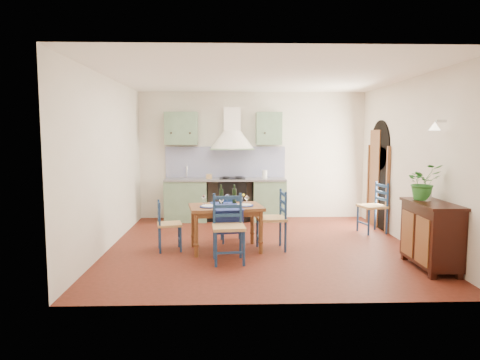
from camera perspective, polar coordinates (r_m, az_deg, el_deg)
name	(u,v)px	position (r m, az deg, el deg)	size (l,w,h in m)	color
floor	(261,246)	(7.29, 2.77, -8.73)	(5.00, 5.00, 0.00)	#441A0E
back_wall	(231,172)	(9.36, -1.16, 1.07)	(5.00, 0.96, 2.80)	silver
right_wall	(403,165)	(7.94, 20.93, 1.87)	(0.26, 5.00, 2.80)	silver
left_wall	(109,163)	(7.31, -17.13, 2.17)	(0.04, 5.00, 2.80)	silver
ceiling	(262,76)	(7.12, 2.89, 13.67)	(5.00, 5.00, 0.01)	white
dining_table	(226,211)	(6.88, -1.86, -4.13)	(1.25, 0.97, 1.04)	brown
chair_near	(228,227)	(6.28, -1.55, -6.33)	(0.50, 0.50, 0.99)	navy
chair_far	(232,218)	(7.43, -1.12, -5.14)	(0.41, 0.41, 0.81)	navy
chair_left	(168,225)	(7.00, -9.61, -5.91)	(0.45, 0.45, 0.81)	navy
chair_right	(273,219)	(6.96, 4.45, -5.21)	(0.49, 0.49, 0.97)	navy
chair_spare	(374,207)	(8.54, 17.43, -3.42)	(0.54, 0.54, 0.96)	navy
sideboard	(431,233)	(6.52, 24.10, -6.43)	(0.50, 1.05, 0.94)	black
potted_plant	(423,182)	(6.60, 23.23, -0.25)	(0.46, 0.40, 0.51)	#29742B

